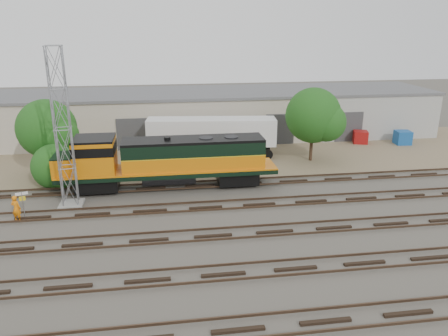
{
  "coord_description": "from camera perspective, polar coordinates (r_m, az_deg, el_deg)",
  "views": [
    {
      "loc": [
        -2.92,
        -27.61,
        12.86
      ],
      "look_at": [
        1.72,
        4.0,
        2.2
      ],
      "focal_mm": 35.0,
      "sensor_mm": 36.0,
      "label": 1
    }
  ],
  "objects": [
    {
      "name": "ground",
      "position": [
        30.6,
        -2.11,
        -6.41
      ],
      "size": [
        140.0,
        140.0,
        0.0
      ],
      "primitive_type": "plane",
      "color": "#47423A",
      "rests_on": "ground"
    },
    {
      "name": "signal_tower",
      "position": [
        32.69,
        -20.28,
        4.41
      ],
      "size": [
        1.69,
        1.69,
        11.44
      ],
      "rotation": [
        0.0,
        0.0,
        0.11
      ],
      "color": "gray",
      "rests_on": "ground"
    },
    {
      "name": "worker",
      "position": [
        32.77,
        -25.5,
        -4.8
      ],
      "size": [
        0.79,
        0.66,
        1.86
      ],
      "primitive_type": "imported",
      "rotation": [
        0.0,
        0.0,
        2.78
      ],
      "color": "orange",
      "rests_on": "ground"
    },
    {
      "name": "locomotive",
      "position": [
        35.2,
        -7.8,
        1.0
      ],
      "size": [
        17.48,
        3.07,
        4.2
      ],
      "color": "black",
      "rests_on": "tracks"
    },
    {
      "name": "dumpster_red",
      "position": [
        51.25,
        17.38,
        3.87
      ],
      "size": [
        1.83,
        1.76,
        1.4
      ],
      "primitive_type": "cube",
      "rotation": [
        0.0,
        0.0,
        -0.28
      ],
      "color": "maroon",
      "rests_on": "ground"
    },
    {
      "name": "tree_west",
      "position": [
        40.79,
        -21.82,
        4.56
      ],
      "size": [
        5.36,
        5.1,
        6.68
      ],
      "color": "#382619",
      "rests_on": "ground"
    },
    {
      "name": "sign_post",
      "position": [
        32.84,
        -24.83,
        -3.8
      ],
      "size": [
        0.77,
        0.3,
        1.97
      ],
      "color": "gray",
      "rests_on": "ground"
    },
    {
      "name": "dirt_strip",
      "position": [
        44.6,
        -4.24,
        1.65
      ],
      "size": [
        80.0,
        16.0,
        0.02
      ],
      "primitive_type": "cube",
      "color": "#726047",
      "rests_on": "ground"
    },
    {
      "name": "tracks",
      "position": [
        27.88,
        -1.42,
        -8.84
      ],
      "size": [
        80.0,
        20.4,
        0.28
      ],
      "color": "black",
      "rests_on": "ground"
    },
    {
      "name": "tree_east",
      "position": [
        42.58,
        12.0,
        6.51
      ],
      "size": [
        5.54,
        5.27,
        7.12
      ],
      "color": "#382619",
      "rests_on": "ground"
    },
    {
      "name": "semi_trailer",
      "position": [
        43.52,
        -1.24,
        4.61
      ],
      "size": [
        12.89,
        4.0,
        3.9
      ],
      "rotation": [
        0.0,
        0.0,
        -0.12
      ],
      "color": "white",
      "rests_on": "ground"
    },
    {
      "name": "warehouse",
      "position": [
        51.69,
        -4.93,
        7.0
      ],
      "size": [
        58.4,
        10.4,
        5.3
      ],
      "color": "#BBAF9C",
      "rests_on": "ground"
    },
    {
      "name": "dumpster_blue",
      "position": [
        52.41,
        22.3,
        3.7
      ],
      "size": [
        1.72,
        1.63,
        1.5
      ],
      "primitive_type": "cube",
      "rotation": [
        0.0,
        0.0,
        -0.09
      ],
      "color": "#16519A",
      "rests_on": "ground"
    },
    {
      "name": "tree_mid",
      "position": [
        38.23,
        -20.97,
        -0.0
      ],
      "size": [
        3.95,
        3.76,
        3.76
      ],
      "color": "#382619",
      "rests_on": "ground"
    }
  ]
}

